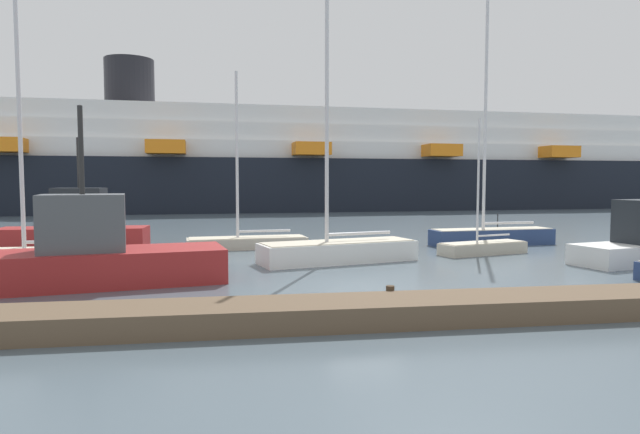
{
  "coord_description": "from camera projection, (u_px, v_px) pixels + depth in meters",
  "views": [
    {
      "loc": [
        -4.25,
        -17.94,
        3.7
      ],
      "look_at": [
        0.0,
        9.78,
        1.82
      ],
      "focal_mm": 30.59,
      "sensor_mm": 36.0,
      "label": 1
    }
  ],
  "objects": [
    {
      "name": "cruise_ship",
      "position": [
        297.0,
        165.0,
        70.33
      ],
      "size": [
        115.11,
        23.67,
        18.18
      ],
      "rotation": [
        0.0,
        0.0,
        0.06
      ],
      "color": "black",
      "rests_on": "ground_plane"
    },
    {
      "name": "ground_plane",
      "position": [
        363.0,
        289.0,
        18.58
      ],
      "size": [
        600.0,
        600.0,
        0.0
      ],
      "primitive_type": "plane",
      "color": "#4C5B66"
    },
    {
      "name": "sailboat_1",
      "position": [
        492.0,
        233.0,
        31.34
      ],
      "size": [
        7.38,
        2.31,
        13.85
      ],
      "rotation": [
        0.0,
        0.0,
        3.24
      ],
      "color": "navy",
      "rests_on": "ground_plane"
    },
    {
      "name": "fishing_boat_2",
      "position": [
        75.0,
        230.0,
        28.3
      ],
      "size": [
        7.47,
        2.33,
        5.92
      ],
      "rotation": [
        0.0,
        0.0,
        -0.03
      ],
      "color": "maroon",
      "rests_on": "ground_plane"
    },
    {
      "name": "sailboat_5",
      "position": [
        247.0,
        240.0,
        29.71
      ],
      "size": [
        6.6,
        2.41,
        9.52
      ],
      "rotation": [
        0.0,
        0.0,
        3.24
      ],
      "color": "#BCB29E",
      "rests_on": "ground_plane"
    },
    {
      "name": "dock_pier",
      "position": [
        401.0,
        310.0,
        14.29
      ],
      "size": [
        26.17,
        2.16,
        0.75
      ],
      "color": "brown",
      "rests_on": "ground_plane"
    },
    {
      "name": "sailboat_4",
      "position": [
        39.0,
        250.0,
        23.99
      ],
      "size": [
        7.53,
        2.37,
        14.72
      ],
      "rotation": [
        0.0,
        0.0,
        3.16
      ],
      "color": "#BCB29E",
      "rests_on": "ground_plane"
    },
    {
      "name": "sailboat_0",
      "position": [
        338.0,
        248.0,
        24.71
      ],
      "size": [
        7.5,
        3.8,
        13.59
      ],
      "rotation": [
        0.0,
        0.0,
        3.4
      ],
      "color": "white",
      "rests_on": "ground_plane"
    },
    {
      "name": "fishing_boat_1",
      "position": [
        94.0,
        255.0,
        19.25
      ],
      "size": [
        9.16,
        4.45,
        6.29
      ],
      "rotation": [
        0.0,
        0.0,
        3.33
      ],
      "color": "maroon",
      "rests_on": "ground_plane"
    },
    {
      "name": "sailboat_3",
      "position": [
        483.0,
        247.0,
        27.43
      ],
      "size": [
        4.88,
        2.62,
        6.78
      ],
      "rotation": [
        0.0,
        0.0,
        3.43
      ],
      "color": "#BCB29E",
      "rests_on": "ground_plane"
    },
    {
      "name": "channel_buoy_0",
      "position": [
        497.0,
        234.0,
        34.31
      ],
      "size": [
        0.7,
        0.7,
        1.62
      ],
      "color": "orange",
      "rests_on": "ground_plane"
    }
  ]
}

